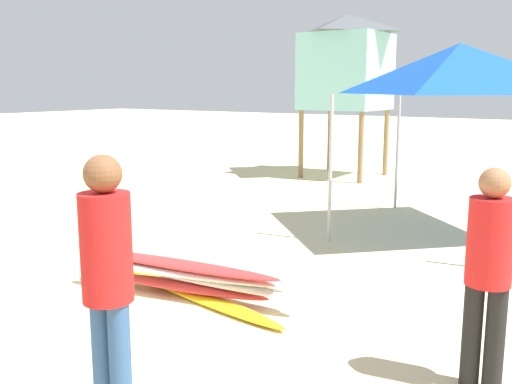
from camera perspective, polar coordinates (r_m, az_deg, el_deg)
surfboard_pile at (r=6.18m, az=-6.82°, el=-8.49°), size 2.67×0.89×0.40m
lifeguard_near_left at (r=3.75m, az=-14.44°, el=-7.90°), size 0.32×0.32×1.79m
lifeguard_near_right at (r=4.46m, az=21.96°, el=-6.71°), size 0.32×0.32×1.64m
popup_canopy at (r=8.92m, az=19.38°, el=11.37°), size 2.72×2.72×2.80m
lifeguard_tower at (r=14.42m, az=8.90°, el=12.56°), size 1.98×1.98×3.90m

